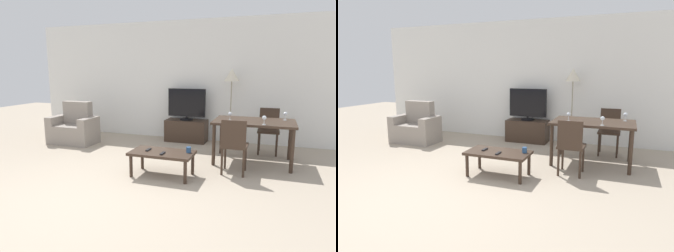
# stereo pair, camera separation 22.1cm
# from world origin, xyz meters

# --- Properties ---
(ground_plane) EXTENTS (18.00, 18.00, 0.00)m
(ground_plane) POSITION_xyz_m (0.00, 0.00, 0.00)
(ground_plane) COLOR tan
(wall_back) EXTENTS (7.20, 0.06, 2.70)m
(wall_back) POSITION_xyz_m (0.00, 3.85, 1.35)
(wall_back) COLOR white
(wall_back) RESTS_ON ground_plane
(armchair) EXTENTS (1.01, 0.61, 0.91)m
(armchair) POSITION_xyz_m (-1.94, 2.58, 0.32)
(armchair) COLOR gray
(armchair) RESTS_ON ground_plane
(tv_stand) EXTENTS (0.92, 0.45, 0.49)m
(tv_stand) POSITION_xyz_m (0.37, 3.55, 0.25)
(tv_stand) COLOR #38281E
(tv_stand) RESTS_ON ground_plane
(tv) EXTENTS (0.85, 0.30, 0.70)m
(tv) POSITION_xyz_m (0.37, 3.55, 0.84)
(tv) COLOR black
(tv) RESTS_ON tv_stand
(coffee_table) EXTENTS (0.96, 0.52, 0.38)m
(coffee_table) POSITION_xyz_m (0.65, 1.25, 0.33)
(coffee_table) COLOR #38281E
(coffee_table) RESTS_ON ground_plane
(dining_table) EXTENTS (1.35, 0.88, 0.74)m
(dining_table) POSITION_xyz_m (1.90, 2.41, 0.66)
(dining_table) COLOR #38281E
(dining_table) RESTS_ON ground_plane
(dining_chair_near) EXTENTS (0.40, 0.40, 0.87)m
(dining_chair_near) POSITION_xyz_m (1.66, 1.67, 0.49)
(dining_chair_near) COLOR #38281E
(dining_chair_near) RESTS_ON ground_plane
(dining_chair_far) EXTENTS (0.40, 0.40, 0.87)m
(dining_chair_far) POSITION_xyz_m (2.13, 3.16, 0.49)
(dining_chair_far) COLOR #38281E
(dining_chair_far) RESTS_ON ground_plane
(floor_lamp) EXTENTS (0.31, 0.31, 1.63)m
(floor_lamp) POSITION_xyz_m (1.34, 3.56, 1.40)
(floor_lamp) COLOR gray
(floor_lamp) RESTS_ON ground_plane
(remote_primary) EXTENTS (0.04, 0.15, 0.02)m
(remote_primary) POSITION_xyz_m (0.42, 1.26, 0.39)
(remote_primary) COLOR black
(remote_primary) RESTS_ON coffee_table
(remote_secondary) EXTENTS (0.04, 0.15, 0.02)m
(remote_secondary) POSITION_xyz_m (0.70, 1.14, 0.39)
(remote_secondary) COLOR black
(remote_secondary) RESTS_ON coffee_table
(cup_white_near) EXTENTS (0.07, 0.07, 0.09)m
(cup_white_near) POSITION_xyz_m (1.04, 1.34, 0.42)
(cup_white_near) COLOR navy
(cup_white_near) RESTS_ON coffee_table
(wine_glass_left) EXTENTS (0.07, 0.07, 0.15)m
(wine_glass_left) POSITION_xyz_m (1.50, 2.30, 0.84)
(wine_glass_left) COLOR silver
(wine_glass_left) RESTS_ON dining_table
(wine_glass_center) EXTENTS (0.07, 0.07, 0.15)m
(wine_glass_center) POSITION_xyz_m (2.07, 2.07, 0.84)
(wine_glass_center) COLOR silver
(wine_glass_center) RESTS_ON dining_table
(wine_glass_right) EXTENTS (0.07, 0.07, 0.15)m
(wine_glass_right) POSITION_xyz_m (2.40, 2.64, 0.84)
(wine_glass_right) COLOR silver
(wine_glass_right) RESTS_ON dining_table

